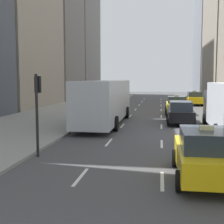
% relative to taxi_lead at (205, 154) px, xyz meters
% --- Properties ---
extents(sidewalk_left, '(8.00, 66.00, 0.15)m').
position_rel_taxi_lead_xyz_m(sidewalk_left, '(-11.00, 18.61, -0.81)').
color(sidewalk_left, gray).
rests_on(sidewalk_left, ground).
extents(lane_markings, '(5.72, 56.00, 0.01)m').
position_rel_taxi_lead_xyz_m(lane_markings, '(-1.40, 14.61, -0.87)').
color(lane_markings, white).
rests_on(lane_markings, ground).
extents(taxi_lead, '(2.02, 4.40, 1.87)m').
position_rel_taxi_lead_xyz_m(taxi_lead, '(0.00, 0.00, 0.00)').
color(taxi_lead, yellow).
rests_on(taxi_lead, ground).
extents(taxi_second, '(2.02, 4.40, 1.87)m').
position_rel_taxi_lead_xyz_m(taxi_second, '(2.80, 30.60, 0.00)').
color(taxi_second, yellow).
rests_on(taxi_second, ground).
extents(taxi_third, '(2.02, 4.40, 1.87)m').
position_rel_taxi_lead_xyz_m(taxi_third, '(0.00, 19.82, 0.00)').
color(taxi_third, yellow).
rests_on(taxi_third, ground).
extents(sedan_black_near, '(2.02, 4.54, 1.72)m').
position_rel_taxi_lead_xyz_m(sedan_black_near, '(0.00, 13.28, -0.01)').
color(sedan_black_near, black).
rests_on(sedan_black_near, ground).
extents(city_bus, '(2.80, 11.61, 3.25)m').
position_rel_taxi_lead_xyz_m(city_bus, '(-5.61, 12.40, 0.91)').
color(city_bus, '#B7BCC1').
rests_on(city_bus, ground).
extents(traffic_light_pole, '(0.24, 0.42, 3.60)m').
position_rel_taxi_lead_xyz_m(traffic_light_pole, '(-6.75, 2.14, 1.53)').
color(traffic_light_pole, black).
rests_on(traffic_light_pole, ground).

